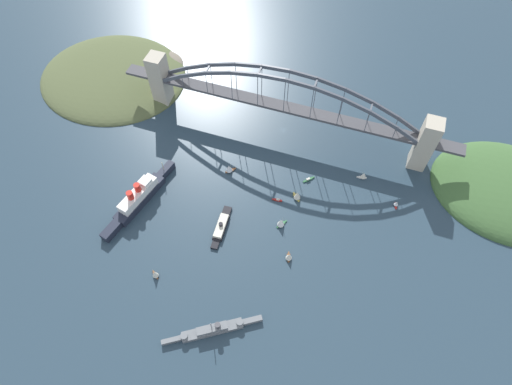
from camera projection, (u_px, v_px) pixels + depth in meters
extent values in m
plane|color=#283D4C|center=(283.00, 130.00, 396.14)|extent=(1400.00, 1400.00, 0.00)
cube|color=#BCB29E|center=(425.00, 144.00, 352.91)|extent=(14.54, 15.81, 52.30)
cube|color=#BCB29E|center=(160.00, 79.00, 395.63)|extent=(14.54, 15.81, 52.30)
cube|color=#47474C|center=(285.00, 107.00, 371.20)|extent=(228.04, 12.35, 2.40)
cube|color=#47474C|center=(450.00, 147.00, 346.44)|extent=(24.00, 12.35, 2.40)
cube|color=#47474C|center=(140.00, 72.00, 395.95)|extent=(24.00, 12.35, 2.40)
cube|color=#4C515B|center=(411.00, 127.00, 350.11)|extent=(25.05, 1.80, 15.54)
cube|color=#4C515B|center=(386.00, 110.00, 344.80)|extent=(24.77, 1.80, 12.84)
cube|color=#4C515B|center=(359.00, 96.00, 341.85)|extent=(24.45, 1.80, 10.13)
cube|color=#4C515B|center=(331.00, 84.00, 341.27)|extent=(24.10, 1.80, 7.39)
cube|color=#4C515B|center=(304.00, 75.00, 343.05)|extent=(23.72, 1.80, 4.61)
cube|color=#4C515B|center=(276.00, 69.00, 347.19)|extent=(23.72, 1.80, 4.61)
cube|color=#4C515B|center=(249.00, 65.00, 353.70)|extent=(24.10, 1.80, 7.39)
cube|color=#4C515B|center=(223.00, 65.00, 362.57)|extent=(24.45, 1.80, 10.13)
cube|color=#4C515B|center=(198.00, 66.00, 373.81)|extent=(24.77, 1.80, 12.84)
cube|color=#4C515B|center=(176.00, 71.00, 387.41)|extent=(25.05, 1.80, 15.54)
cube|color=#4C515B|center=(409.00, 137.00, 344.35)|extent=(25.05, 1.80, 15.54)
cube|color=#4C515B|center=(383.00, 120.00, 339.03)|extent=(24.77, 1.80, 12.84)
cube|color=#4C515B|center=(356.00, 106.00, 336.08)|extent=(24.45, 1.80, 10.13)
cube|color=#4C515B|center=(328.00, 93.00, 335.50)|extent=(24.10, 1.80, 7.39)
cube|color=#4C515B|center=(300.00, 84.00, 337.28)|extent=(23.72, 1.80, 4.61)
cube|color=#4C515B|center=(272.00, 78.00, 341.42)|extent=(23.72, 1.80, 4.61)
cube|color=#4C515B|center=(244.00, 74.00, 347.93)|extent=(24.10, 1.80, 7.39)
cube|color=#4C515B|center=(218.00, 73.00, 356.81)|extent=(24.45, 1.80, 10.13)
cube|color=#4C515B|center=(193.00, 75.00, 368.04)|extent=(24.77, 1.80, 12.84)
cube|color=#4C515B|center=(171.00, 79.00, 381.64)|extent=(25.05, 1.80, 15.54)
cube|color=#4C515B|center=(422.00, 140.00, 350.48)|extent=(1.40, 11.11, 1.40)
cube|color=#4C515B|center=(371.00, 107.00, 339.85)|extent=(1.40, 11.11, 1.40)
cube|color=#4C515B|center=(316.00, 83.00, 338.68)|extent=(1.40, 11.11, 1.40)
cube|color=#4C515B|center=(260.00, 71.00, 346.97)|extent=(1.40, 11.11, 1.40)
cube|color=#4C515B|center=(208.00, 69.00, 364.72)|extent=(1.40, 11.11, 1.40)
cube|color=#4C515B|center=(163.00, 77.00, 391.92)|extent=(1.40, 11.11, 1.40)
cylinder|color=#4C515B|center=(397.00, 123.00, 351.68)|extent=(0.56, 0.56, 11.52)
cylinder|color=#4C515B|center=(395.00, 133.00, 345.92)|extent=(0.56, 0.56, 11.52)
cylinder|color=#4C515B|center=(370.00, 112.00, 351.69)|extent=(0.56, 0.56, 21.41)
cylinder|color=#4C515B|center=(367.00, 121.00, 345.92)|extent=(0.56, 0.56, 21.41)
cylinder|color=#4C515B|center=(342.00, 102.00, 352.88)|extent=(0.56, 0.56, 28.48)
cylinder|color=#4C515B|center=(339.00, 112.00, 347.11)|extent=(0.56, 0.56, 28.48)
cylinder|color=#4C515B|center=(315.00, 94.00, 355.25)|extent=(0.56, 0.56, 32.72)
cylinder|color=#4C515B|center=(312.00, 103.00, 349.48)|extent=(0.56, 0.56, 32.72)
cylinder|color=#4C515B|center=(288.00, 87.00, 358.80)|extent=(0.56, 0.56, 34.14)
cylinder|color=#4C515B|center=(284.00, 96.00, 353.04)|extent=(0.56, 0.56, 34.14)
cylinder|color=#4C515B|center=(262.00, 81.00, 363.54)|extent=(0.56, 0.56, 32.72)
cylinder|color=#4C515B|center=(258.00, 90.00, 357.77)|extent=(0.56, 0.56, 32.72)
cylinder|color=#4C515B|center=(236.00, 77.00, 369.46)|extent=(0.56, 0.56, 28.48)
cylinder|color=#4C515B|center=(232.00, 86.00, 363.69)|extent=(0.56, 0.56, 28.48)
cylinder|color=#4C515B|center=(211.00, 75.00, 376.56)|extent=(0.56, 0.56, 21.41)
cylinder|color=#4C515B|center=(206.00, 83.00, 370.79)|extent=(0.56, 0.56, 21.41)
cylinder|color=#4C515B|center=(188.00, 73.00, 384.84)|extent=(0.56, 0.56, 11.52)
cylinder|color=#4C515B|center=(183.00, 81.00, 379.07)|extent=(0.56, 0.56, 11.52)
ellipsoid|color=#3D6033|center=(508.00, 192.00, 358.17)|extent=(129.28, 106.44, 25.39)
ellipsoid|color=#515B38|center=(113.00, 78.00, 435.06)|extent=(150.20, 133.34, 17.78)
ellipsoid|color=#756B5B|center=(159.00, 62.00, 448.15)|extent=(52.57, 40.00, 9.78)
cube|color=#1E2333|center=(140.00, 199.00, 350.20)|extent=(22.51, 53.09, 6.96)
cube|color=#1E2333|center=(166.00, 170.00, 366.35)|extent=(9.88, 18.24, 6.96)
cube|color=#1E2333|center=(111.00, 231.00, 334.05)|extent=(11.08, 18.52, 6.96)
cube|color=white|center=(138.00, 194.00, 344.18)|extent=(17.98, 40.07, 7.44)
cube|color=white|center=(145.00, 181.00, 344.73)|extent=(10.12, 10.22, 3.20)
cylinder|color=red|center=(137.00, 187.00, 338.86)|extent=(5.05, 5.05, 7.46)
cylinder|color=red|center=(130.00, 195.00, 334.77)|extent=(5.05, 5.05, 7.46)
cylinder|color=tan|center=(163.00, 166.00, 358.25)|extent=(0.50, 0.50, 10.00)
cube|color=slate|center=(213.00, 330.00, 293.29)|extent=(39.36, 28.77, 3.86)
cube|color=slate|center=(172.00, 340.00, 289.54)|extent=(13.56, 10.28, 3.86)
cube|color=slate|center=(252.00, 320.00, 297.03)|extent=(13.90, 10.81, 3.86)
cube|color=slate|center=(212.00, 329.00, 290.11)|extent=(20.82, 16.15, 3.74)
cylinder|color=slate|center=(184.00, 336.00, 288.18)|extent=(4.90, 4.90, 2.20)
cylinder|color=slate|center=(240.00, 322.00, 293.33)|extent=(4.90, 4.90, 2.20)
cylinder|color=slate|center=(211.00, 326.00, 284.37)|extent=(0.60, 0.60, 10.00)
cylinder|color=#4C4C51|center=(218.00, 325.00, 287.27)|extent=(3.85, 3.85, 4.40)
cube|color=black|center=(221.00, 227.00, 338.51)|extent=(9.53, 23.92, 2.07)
cube|color=black|center=(215.00, 244.00, 330.23)|extent=(6.05, 8.18, 2.07)
cube|color=black|center=(227.00, 211.00, 346.79)|extent=(7.15, 8.26, 2.07)
cube|color=beige|center=(221.00, 226.00, 336.55)|extent=(8.21, 21.89, 2.63)
cylinder|color=black|center=(221.00, 224.00, 334.44)|extent=(3.15, 3.15, 2.40)
cylinder|color=#B7B7B2|center=(347.00, 120.00, 402.20)|extent=(5.80, 3.85, 0.90)
cylinder|color=#B7B7B2|center=(345.00, 122.00, 401.06)|extent=(5.80, 3.85, 0.90)
cylinder|color=black|center=(347.00, 119.00, 401.30)|extent=(0.14, 0.14, 1.26)
cylinder|color=black|center=(345.00, 121.00, 400.15)|extent=(0.14, 0.14, 1.26)
ellipsoid|color=beige|center=(346.00, 119.00, 399.71)|extent=(7.85, 5.18, 1.17)
cylinder|color=black|center=(349.00, 122.00, 398.16)|extent=(1.25, 1.36, 1.11)
cube|color=beige|center=(347.00, 120.00, 398.86)|extent=(6.78, 10.10, 0.20)
cube|color=beige|center=(343.00, 117.00, 401.12)|extent=(2.97, 4.06, 0.12)
cube|color=black|center=(343.00, 116.00, 400.11)|extent=(1.01, 0.65, 1.50)
cube|color=#B2231E|center=(277.00, 200.00, 353.13)|extent=(5.23, 2.43, 1.12)
cube|color=#B2231E|center=(273.00, 199.00, 353.54)|extent=(1.79, 1.22, 1.12)
cube|color=#B2231E|center=(281.00, 201.00, 352.72)|extent=(1.81, 1.43, 1.12)
cube|color=beige|center=(278.00, 199.00, 352.14)|extent=(2.67, 1.79, 1.06)
cube|color=gold|center=(296.00, 197.00, 354.79)|extent=(6.17, 6.26, 1.07)
cube|color=gold|center=(294.00, 193.00, 356.74)|extent=(2.30, 2.32, 1.07)
cube|color=gold|center=(298.00, 201.00, 352.85)|extent=(2.49, 2.50, 1.07)
cylinder|color=tan|center=(296.00, 193.00, 350.57)|extent=(0.16, 0.16, 9.62)
cone|color=silver|center=(297.00, 195.00, 350.12)|extent=(7.61, 7.61, 7.70)
cube|color=silver|center=(362.00, 178.00, 365.73)|extent=(5.36, 3.05, 1.07)
cube|color=silver|center=(358.00, 177.00, 365.99)|extent=(1.83, 1.26, 1.07)
cube|color=silver|center=(366.00, 178.00, 365.48)|extent=(1.87, 1.45, 1.07)
cylinder|color=tan|center=(362.00, 175.00, 362.39)|extent=(0.16, 0.16, 7.01)
cone|color=silver|center=(364.00, 175.00, 362.57)|extent=(5.41, 5.41, 5.61)
cube|color=brown|center=(289.00, 257.00, 324.98)|extent=(3.86, 5.74, 0.94)
cube|color=brown|center=(289.00, 253.00, 326.89)|extent=(1.57, 1.99, 0.94)
cube|color=brown|center=(289.00, 261.00, 323.06)|extent=(1.79, 2.05, 0.94)
cylinder|color=tan|center=(289.00, 254.00, 321.72)|extent=(0.16, 0.16, 7.41)
cone|color=silver|center=(289.00, 256.00, 321.20)|extent=(5.94, 5.94, 5.93)
cube|color=#2D6B3D|center=(282.00, 224.00, 340.72)|extent=(5.23, 6.45, 0.95)
cube|color=#2D6B3D|center=(286.00, 221.00, 342.14)|extent=(1.97, 2.29, 0.95)
cube|color=#2D6B3D|center=(278.00, 227.00, 339.29)|extent=(2.14, 2.40, 0.95)
cylinder|color=tan|center=(283.00, 221.00, 336.64)|extent=(0.16, 0.16, 9.23)
cone|color=white|center=(281.00, 222.00, 336.40)|extent=(7.80, 7.80, 7.39)
cube|color=brown|center=(155.00, 275.00, 317.13)|extent=(5.20, 4.65, 0.85)
cube|color=brown|center=(153.00, 271.00, 318.61)|extent=(1.88, 1.75, 0.85)
cube|color=brown|center=(157.00, 278.00, 315.65)|extent=(2.00, 1.90, 0.85)
cylinder|color=tan|center=(154.00, 272.00, 313.51)|extent=(0.16, 0.16, 8.26)
cone|color=silver|center=(155.00, 274.00, 313.20)|extent=(6.29, 6.29, 6.61)
cube|color=brown|center=(231.00, 170.00, 369.86)|extent=(6.14, 6.27, 1.09)
cube|color=brown|center=(235.00, 169.00, 370.89)|extent=(2.28, 2.31, 1.09)
cube|color=brown|center=(226.00, 172.00, 368.84)|extent=(2.46, 2.48, 1.09)
cylinder|color=tan|center=(231.00, 167.00, 366.05)|extent=(0.16, 0.16, 8.33)
cone|color=white|center=(229.00, 168.00, 365.95)|extent=(7.77, 7.77, 6.66)
cube|color=#B2231E|center=(396.00, 206.00, 350.07)|extent=(2.74, 4.20, 0.97)
cube|color=#B2231E|center=(396.00, 209.00, 348.66)|extent=(1.12, 1.45, 0.97)
cube|color=#B2231E|center=(395.00, 203.00, 351.48)|extent=(1.28, 1.49, 0.97)
cylinder|color=tan|center=(397.00, 204.00, 347.32)|extent=(0.16, 0.16, 5.18)
cone|color=white|center=(397.00, 203.00, 348.16)|extent=(4.31, 4.31, 4.14)
cube|color=#2D6B3D|center=(309.00, 179.00, 364.55)|extent=(6.01, 6.31, 1.17)
cube|color=#2D6B3D|center=(313.00, 177.00, 365.73)|extent=(2.33, 2.40, 1.17)
cube|color=#2D6B3D|center=(304.00, 182.00, 363.37)|extent=(2.49, 2.55, 1.17)
cube|color=beige|center=(308.00, 179.00, 363.31)|extent=(3.46, 3.57, 1.27)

